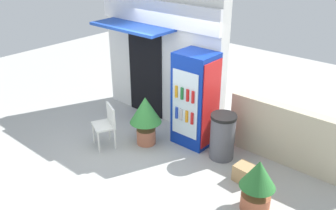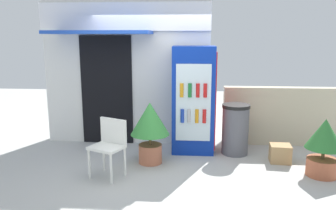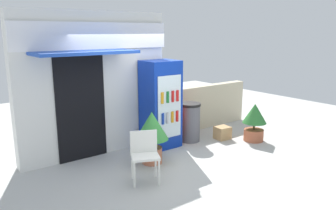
# 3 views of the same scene
# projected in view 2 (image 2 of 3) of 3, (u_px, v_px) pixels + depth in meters

# --- Properties ---
(ground) EXTENTS (16.00, 16.00, 0.00)m
(ground) POSITION_uv_depth(u_px,v_px,m) (152.00, 168.00, 5.46)
(ground) COLOR #B2B2AD
(storefront_building) EXTENTS (3.24, 1.08, 2.96)m
(storefront_building) POSITION_uv_depth(u_px,v_px,m) (126.00, 66.00, 6.60)
(storefront_building) COLOR silver
(storefront_building) RESTS_ON ground
(drink_cooler) EXTENTS (0.78, 0.70, 1.94)m
(drink_cooler) POSITION_uv_depth(u_px,v_px,m) (194.00, 100.00, 6.13)
(drink_cooler) COLOR #0C2D9E
(drink_cooler) RESTS_ON ground
(plastic_chair) EXTENTS (0.59, 0.55, 0.88)m
(plastic_chair) POSITION_uv_depth(u_px,v_px,m) (110.00, 142.00, 5.09)
(plastic_chair) COLOR white
(plastic_chair) RESTS_ON ground
(potted_plant_near_shop) EXTENTS (0.65, 0.65, 1.04)m
(potted_plant_near_shop) POSITION_uv_depth(u_px,v_px,m) (150.00, 125.00, 5.57)
(potted_plant_near_shop) COLOR #BC6B4C
(potted_plant_near_shop) RESTS_ON ground
(potted_plant_curbside) EXTENTS (0.56, 0.56, 0.90)m
(potted_plant_curbside) POSITION_uv_depth(u_px,v_px,m) (324.00, 144.00, 5.07)
(potted_plant_curbside) COLOR #AD5B3D
(potted_plant_curbside) RESTS_ON ground
(trash_bin) EXTENTS (0.50, 0.50, 0.92)m
(trash_bin) POSITION_uv_depth(u_px,v_px,m) (235.00, 129.00, 6.06)
(trash_bin) COLOR #595960
(trash_bin) RESTS_ON ground
(stone_boundary_wall) EXTENTS (2.64, 0.24, 1.14)m
(stone_boundary_wall) POSITION_uv_depth(u_px,v_px,m) (291.00, 116.00, 6.58)
(stone_boundary_wall) COLOR beige
(stone_boundary_wall) RESTS_ON ground
(cardboard_box) EXTENTS (0.37, 0.34, 0.30)m
(cardboard_box) POSITION_uv_depth(u_px,v_px,m) (280.00, 153.00, 5.71)
(cardboard_box) COLOR tan
(cardboard_box) RESTS_ON ground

